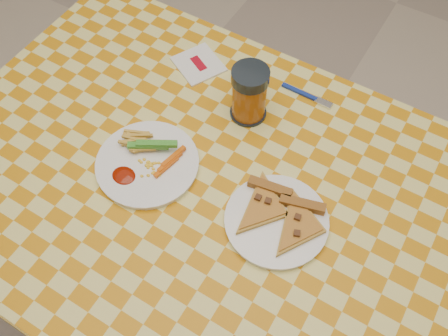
% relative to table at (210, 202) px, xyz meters
% --- Properties ---
extents(ground, '(8.00, 8.00, 0.00)m').
position_rel_table_xyz_m(ground, '(0.00, 0.00, -0.68)').
color(ground, '#BCA897').
rests_on(ground, ground).
extents(table, '(1.28, 0.88, 0.76)m').
position_rel_table_xyz_m(table, '(0.00, 0.00, 0.00)').
color(table, white).
rests_on(table, ground).
extents(plate_left, '(0.29, 0.29, 0.01)m').
position_rel_table_xyz_m(plate_left, '(-0.15, -0.03, 0.08)').
color(plate_left, white).
rests_on(plate_left, table).
extents(plate_right, '(0.26, 0.26, 0.01)m').
position_rel_table_xyz_m(plate_right, '(0.17, -0.00, 0.08)').
color(plate_right, white).
rests_on(plate_right, table).
extents(fries_veggies, '(0.16, 0.15, 0.04)m').
position_rel_table_xyz_m(fries_veggies, '(-0.15, -0.01, 0.10)').
color(fries_veggies, gold).
rests_on(fries_veggies, plate_left).
extents(pizza_slices, '(0.23, 0.21, 0.02)m').
position_rel_table_xyz_m(pizza_slices, '(0.17, 0.01, 0.09)').
color(pizza_slices, gold).
rests_on(pizza_slices, plate_right).
extents(drink_glass, '(0.09, 0.09, 0.14)m').
position_rel_table_xyz_m(drink_glass, '(-0.03, 0.22, 0.14)').
color(drink_glass, black).
rests_on(drink_glass, table).
extents(napkin, '(0.15, 0.15, 0.01)m').
position_rel_table_xyz_m(napkin, '(-0.21, 0.29, 0.08)').
color(napkin, white).
rests_on(napkin, table).
extents(fork, '(0.13, 0.02, 0.01)m').
position_rel_table_xyz_m(fork, '(0.07, 0.34, 0.08)').
color(fork, navy).
rests_on(fork, table).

